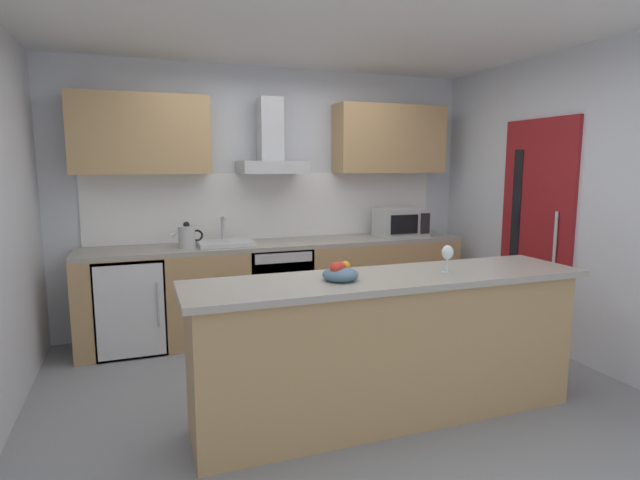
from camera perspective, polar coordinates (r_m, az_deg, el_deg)
name	(u,v)px	position (r m, az deg, el deg)	size (l,w,h in m)	color
ground	(333,389)	(3.92, 1.50, -16.50)	(5.23, 4.43, 0.02)	gray
ceiling	(335,19)	(3.68, 1.67, 23.71)	(5.23, 4.43, 0.02)	white
wall_back	(271,198)	(5.25, -5.56, 4.69)	(5.23, 0.12, 2.60)	silver
wall_right	(571,206)	(4.81, 26.51, 3.49)	(0.12, 4.43, 2.60)	silver
backsplash_tile	(273,206)	(5.19, -5.35, 3.87)	(3.59, 0.02, 0.66)	white
counter_back	(282,287)	(5.02, -4.33, -5.30)	(3.72, 0.60, 0.90)	tan
counter_island	(389,347)	(3.37, 7.79, -11.82)	(2.61, 0.64, 0.95)	tan
upper_cabinets	(276,137)	(5.03, -4.99, 11.49)	(3.67, 0.32, 0.70)	tan
side_door	(535,233)	(5.00, 23.12, 0.72)	(0.08, 0.85, 2.05)	maroon
oven	(276,287)	(4.98, -4.95, -5.31)	(0.60, 0.62, 0.80)	slate
refrigerator	(131,303)	(4.83, -20.57, -6.70)	(0.58, 0.60, 0.85)	white
microwave	(401,222)	(5.35, 9.10, 2.00)	(0.50, 0.38, 0.30)	#B7BABC
sink	(225,242)	(4.80, -10.65, -0.24)	(0.50, 0.40, 0.26)	silver
kettle	(187,236)	(4.70, -14.78, 0.39)	(0.29, 0.15, 0.24)	#B7BABC
range_hood	(271,150)	(4.96, -5.54, 10.10)	(0.62, 0.45, 0.72)	#B7BABC
wine_glass	(447,253)	(3.39, 14.19, -1.48)	(0.08, 0.08, 0.18)	silver
fruit_bowl	(340,273)	(3.07, 2.30, -3.79)	(0.22, 0.22, 0.13)	slate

